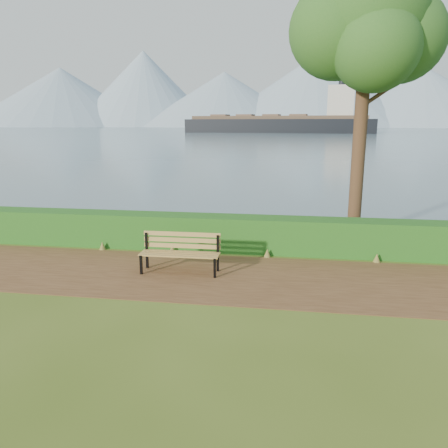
# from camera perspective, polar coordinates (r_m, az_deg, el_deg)

# --- Properties ---
(ground) EXTENTS (140.00, 140.00, 0.00)m
(ground) POSITION_cam_1_polar(r_m,az_deg,el_deg) (10.41, -3.90, -7.30)
(ground) COLOR #425819
(ground) RESTS_ON ground
(path) EXTENTS (40.00, 3.40, 0.01)m
(path) POSITION_cam_1_polar(r_m,az_deg,el_deg) (10.68, -3.55, -6.72)
(path) COLOR #50311B
(path) RESTS_ON ground
(hedge) EXTENTS (32.00, 0.85, 1.00)m
(hedge) POSITION_cam_1_polar(r_m,az_deg,el_deg) (12.69, -1.37, -1.14)
(hedge) COLOR #194A15
(hedge) RESTS_ON ground
(water) EXTENTS (700.00, 510.00, 0.00)m
(water) POSITION_cam_1_polar(r_m,az_deg,el_deg) (269.54, 8.53, 12.18)
(water) COLOR #44586D
(water) RESTS_ON ground
(mountains) EXTENTS (585.00, 190.00, 70.00)m
(mountains) POSITION_cam_1_polar(r_m,az_deg,el_deg) (416.41, 7.53, 16.30)
(mountains) COLOR #7F95A9
(mountains) RESTS_ON ground
(bench) EXTENTS (1.96, 0.60, 0.98)m
(bench) POSITION_cam_1_polar(r_m,az_deg,el_deg) (10.83, -5.70, -3.38)
(bench) COLOR black
(bench) RESTS_ON ground
(tree) EXTENTS (4.48, 3.72, 8.63)m
(tree) POSITION_cam_1_polar(r_m,az_deg,el_deg) (14.32, 18.19, 23.72)
(tree) COLOR #341D15
(tree) RESTS_ON ground
(cargo_ship) EXTENTS (68.77, 19.45, 20.63)m
(cargo_ship) POSITION_cam_1_polar(r_m,az_deg,el_deg) (162.64, 7.90, 12.78)
(cargo_ship) COLOR black
(cargo_ship) RESTS_ON ground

